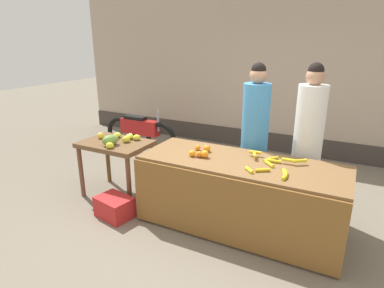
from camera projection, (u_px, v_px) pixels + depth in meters
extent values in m
plane|color=#756B5B|center=(206.00, 217.00, 4.03)|extent=(24.00, 24.00, 0.00)
cube|color=tan|center=(275.00, 68.00, 6.05)|extent=(8.77, 0.20, 3.17)
cube|color=#3F3833|center=(268.00, 141.00, 6.40)|extent=(8.77, 0.04, 0.36)
cube|color=brown|center=(240.00, 195.00, 3.72)|extent=(2.29, 0.84, 0.83)
cube|color=brown|center=(226.00, 212.00, 3.35)|extent=(2.29, 0.03, 0.77)
cube|color=brown|center=(115.00, 144.00, 4.40)|extent=(0.92, 0.64, 0.06)
cylinder|color=brown|center=(81.00, 172.00, 4.47)|extent=(0.06, 0.06, 0.72)
cylinder|color=brown|center=(129.00, 184.00, 4.11)|extent=(0.06, 0.06, 0.72)
cylinder|color=brown|center=(108.00, 160.00, 4.93)|extent=(0.06, 0.06, 0.72)
cylinder|color=brown|center=(153.00, 169.00, 4.57)|extent=(0.06, 0.06, 0.72)
cylinder|color=yellow|center=(285.00, 172.00, 3.24)|extent=(0.08, 0.16, 0.04)
cylinder|color=gold|center=(273.00, 158.00, 3.61)|extent=(0.11, 0.13, 0.04)
cylinder|color=gold|center=(262.00, 170.00, 3.30)|extent=(0.15, 0.11, 0.04)
cylinder|color=gold|center=(275.00, 161.00, 3.53)|extent=(0.14, 0.05, 0.04)
cylinder|color=yellow|center=(249.00, 170.00, 3.30)|extent=(0.12, 0.12, 0.04)
cylinder|color=yellow|center=(269.00, 164.00, 3.46)|extent=(0.13, 0.13, 0.04)
cylinder|color=gold|center=(268.00, 160.00, 3.57)|extent=(0.08, 0.13, 0.04)
cylinder|color=gold|center=(286.00, 175.00, 3.18)|extent=(0.05, 0.16, 0.04)
cylinder|color=yellow|center=(285.00, 177.00, 3.14)|extent=(0.04, 0.14, 0.04)
cylinder|color=yellow|center=(288.00, 160.00, 3.48)|extent=(0.13, 0.04, 0.04)
cylinder|color=gold|center=(300.00, 161.00, 3.46)|extent=(0.14, 0.12, 0.04)
cylinder|color=yellow|center=(255.00, 152.00, 3.72)|extent=(0.15, 0.06, 0.04)
cylinder|color=gold|center=(255.00, 155.00, 3.63)|extent=(0.08, 0.13, 0.04)
sphere|color=orange|center=(198.00, 148.00, 3.92)|extent=(0.07, 0.07, 0.07)
sphere|color=orange|center=(199.00, 154.00, 3.69)|extent=(0.07, 0.07, 0.07)
sphere|color=orange|center=(192.00, 153.00, 3.71)|extent=(0.08, 0.08, 0.08)
sphere|color=orange|center=(207.00, 148.00, 3.87)|extent=(0.08, 0.08, 0.08)
sphere|color=orange|center=(205.00, 154.00, 3.68)|extent=(0.09, 0.09, 0.09)
sphere|color=orange|center=(208.00, 149.00, 3.87)|extent=(0.07, 0.07, 0.07)
ellipsoid|color=#D3D340|center=(130.00, 136.00, 4.50)|extent=(0.13, 0.13, 0.08)
ellipsoid|color=#D1D835|center=(118.00, 135.00, 4.58)|extent=(0.12, 0.10, 0.07)
ellipsoid|color=yellow|center=(110.00, 145.00, 4.11)|extent=(0.13, 0.12, 0.08)
ellipsoid|color=yellow|center=(126.00, 139.00, 4.35)|extent=(0.12, 0.14, 0.09)
ellipsoid|color=yellow|center=(116.00, 136.00, 4.48)|extent=(0.08, 0.10, 0.09)
ellipsoid|color=yellow|center=(137.00, 137.00, 4.45)|extent=(0.13, 0.13, 0.08)
ellipsoid|color=yellow|center=(101.00, 136.00, 4.51)|extent=(0.12, 0.12, 0.09)
ellipsoid|color=#E3D54B|center=(129.00, 137.00, 4.49)|extent=(0.12, 0.11, 0.07)
ellipsoid|color=olive|center=(110.00, 140.00, 4.22)|extent=(0.22, 0.26, 0.14)
cylinder|color=#33333D|center=(252.00, 177.00, 4.33)|extent=(0.29, 0.29, 0.72)
cylinder|color=#3F8CCC|center=(256.00, 119.00, 4.08)|extent=(0.34, 0.34, 0.88)
sphere|color=tan|center=(258.00, 76.00, 3.91)|extent=(0.21, 0.21, 0.21)
sphere|color=black|center=(259.00, 70.00, 3.89)|extent=(0.18, 0.18, 0.18)
cylinder|color=#33333D|center=(303.00, 185.00, 4.06)|extent=(0.29, 0.29, 0.73)
cylinder|color=white|center=(310.00, 123.00, 3.81)|extent=(0.34, 0.34, 0.89)
sphere|color=tan|center=(315.00, 76.00, 3.64)|extent=(0.21, 0.21, 0.21)
sphere|color=black|center=(316.00, 70.00, 3.62)|extent=(0.18, 0.18, 0.18)
torus|color=black|center=(161.00, 139.00, 6.04)|extent=(0.65, 0.09, 0.65)
torus|color=black|center=(121.00, 133.00, 6.46)|extent=(0.65, 0.09, 0.65)
cube|color=#A51919|center=(140.00, 127.00, 6.19)|extent=(0.80, 0.18, 0.28)
cube|color=black|center=(135.00, 118.00, 6.19)|extent=(0.44, 0.16, 0.08)
cylinder|color=gray|center=(158.00, 121.00, 5.95)|extent=(0.04, 0.04, 0.40)
cube|color=red|center=(114.00, 207.00, 4.01)|extent=(0.49, 0.40, 0.26)
ellipsoid|color=tan|center=(191.00, 168.00, 4.97)|extent=(0.44, 0.46, 0.44)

